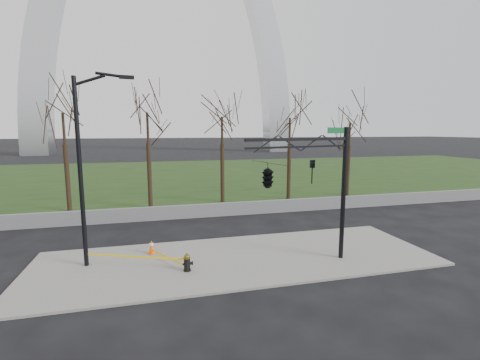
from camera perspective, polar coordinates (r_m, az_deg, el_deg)
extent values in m
plane|color=black|center=(15.78, -0.23, -13.36)|extent=(500.00, 500.00, 0.00)
cube|color=gray|center=(15.76, -0.23, -13.19)|extent=(18.00, 6.00, 0.10)
cube|color=#1A3212|center=(44.73, -9.71, 0.84)|extent=(120.00, 40.00, 0.06)
cube|color=#59595B|center=(23.14, -5.12, -5.11)|extent=(60.00, 0.30, 0.90)
cylinder|color=black|center=(14.57, -8.93, -14.84)|extent=(0.31, 0.31, 0.05)
cylinder|color=black|center=(14.48, -8.95, -13.95)|extent=(0.24, 0.24, 0.54)
cylinder|color=black|center=(14.47, -8.18, -13.75)|extent=(0.19, 0.15, 0.14)
cylinder|color=black|center=(14.46, -9.51, -13.90)|extent=(0.10, 0.10, 0.09)
cylinder|color=brown|center=(14.37, -8.98, -12.88)|extent=(0.27, 0.27, 0.05)
ellipsoid|color=brown|center=(14.35, -8.98, -12.68)|extent=(0.25, 0.25, 0.19)
cylinder|color=brown|center=(14.31, -8.99, -12.27)|extent=(0.05, 0.05, 0.07)
cube|color=#FF580D|center=(16.77, -14.72, -11.87)|extent=(0.44, 0.44, 0.04)
cone|color=#FF580D|center=(16.67, -14.76, -10.83)|extent=(0.26, 0.26, 0.61)
cylinder|color=white|center=(16.63, -14.78, -10.47)|extent=(0.19, 0.19, 0.09)
cylinder|color=black|center=(15.40, -25.40, 0.68)|extent=(0.18, 0.18, 8.00)
cylinder|color=black|center=(15.38, -24.23, 15.15)|extent=(1.27, 0.27, 0.56)
cylinder|color=black|center=(15.41, -21.00, 16.26)|extent=(1.21, 0.27, 0.22)
cube|color=black|center=(15.42, -18.67, 16.17)|extent=(0.62, 0.29, 0.14)
cylinder|color=black|center=(15.66, 17.11, -2.46)|extent=(0.20, 0.20, 6.00)
cube|color=black|center=(13.74, 10.10, 6.81)|extent=(4.89, 1.28, 0.12)
cube|color=black|center=(13.75, 10.07, 5.56)|extent=(4.88, 1.24, 0.08)
cube|color=#0C5926|center=(14.98, 15.94, 8.08)|extent=(0.88, 0.25, 0.25)
imported|color=black|center=(14.28, 12.18, 1.37)|extent=(0.21, 0.23, 1.00)
imported|color=black|center=(12.98, 4.72, 0.84)|extent=(1.09, 2.54, 1.00)
cube|color=yellow|center=(15.14, -17.28, -12.30)|extent=(4.14, 1.66, 0.08)
cube|color=yellow|center=(15.59, -12.06, -12.72)|extent=(1.43, 2.42, 0.08)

